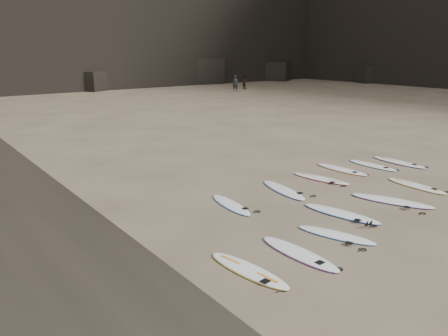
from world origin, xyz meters
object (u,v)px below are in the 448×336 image
object	(u,v)px
surfboard_11	(248,270)
surfboard_0	(299,253)
surfboard_10	(398,162)
person_b	(245,82)
surfboard_6	(283,190)
surfboard_1	(336,235)
surfboard_4	(416,186)
surfboard_3	(392,201)
surfboard_2	(341,213)
surfboard_9	(372,165)
surfboard_7	(321,178)
surfboard_5	(231,205)
surfboard_8	(341,169)
person_a	(235,83)

from	to	relation	value
surfboard_11	surfboard_0	bearing A→B (deg)	-10.92
surfboard_0	surfboard_10	bearing A→B (deg)	18.06
person_b	surfboard_6	bearing A→B (deg)	149.25
surfboard_1	surfboard_4	xyz separation A→B (m)	(6.01, 1.07, 0.00)
surfboard_11	person_b	xyz separation A→B (m)	(29.98, 36.08, 0.87)
surfboard_3	surfboard_2	bearing A→B (deg)	152.76
surfboard_4	surfboard_9	size ratio (longest dim) A/B	1.01
surfboard_2	surfboard_9	bearing A→B (deg)	15.69
surfboard_7	surfboard_11	world-z (taller)	surfboard_7
person_b	surfboard_9	bearing A→B (deg)	155.91
surfboard_0	surfboard_1	world-z (taller)	surfboard_0
surfboard_4	surfboard_5	bearing A→B (deg)	163.14
surfboard_2	surfboard_8	distance (m)	5.35
surfboard_1	person_b	xyz separation A→B (m)	(26.75, 36.04, 0.88)
surfboard_8	person_a	bearing A→B (deg)	56.81
surfboard_8	surfboard_9	xyz separation A→B (m)	(1.63, -0.41, -0.00)
surfboard_5	person_b	distance (m)	42.53
surfboard_1	person_a	xyz separation A→B (m)	(23.83, 34.30, 0.91)
surfboard_1	surfboard_8	xyz separation A→B (m)	(5.62, 4.25, 0.01)
surfboard_9	surfboard_10	size ratio (longest dim) A/B	0.91
surfboard_7	person_a	world-z (taller)	person_a
surfboard_2	surfboard_7	world-z (taller)	surfboard_2
surfboard_8	person_a	distance (m)	35.15
surfboard_0	surfboard_8	xyz separation A→B (m)	(7.28, 4.41, 0.00)
surfboard_4	surfboard_11	xyz separation A→B (m)	(-9.24, -1.11, -0.00)
surfboard_4	person_b	distance (m)	40.66
surfboard_0	person_b	distance (m)	46.02
surfboard_0	person_a	distance (m)	42.88
surfboard_1	surfboard_3	world-z (taller)	surfboard_3
surfboard_7	person_b	size ratio (longest dim) A/B	1.35
surfboard_9	person_b	xyz separation A→B (m)	(19.49, 32.19, 0.87)
person_a	person_b	distance (m)	3.39
surfboard_7	surfboard_3	bearing A→B (deg)	-103.46
surfboard_2	person_b	size ratio (longest dim) A/B	1.41
surfboard_7	surfboard_10	world-z (taller)	surfboard_10
surfboard_1	surfboard_0	bearing A→B (deg)	166.67
surfboard_8	person_b	world-z (taller)	person_b
surfboard_3	person_b	bearing A→B (deg)	36.71
surfboard_1	surfboard_3	size ratio (longest dim) A/B	0.82
surfboard_10	person_b	world-z (taller)	person_b
person_b	person_a	bearing A→B (deg)	127.89
surfboard_11	surfboard_3	bearing A→B (deg)	-0.73
surfboard_1	person_b	distance (m)	44.89
surfboard_0	surfboard_9	size ratio (longest dim) A/B	1.04
surfboard_5	surfboard_8	bearing A→B (deg)	12.88
surfboard_0	surfboard_5	bearing A→B (deg)	76.71
surfboard_7	surfboard_10	xyz separation A→B (m)	(4.81, -0.42, 0.00)
surfboard_2	surfboard_7	xyz separation A→B (m)	(2.45, 2.92, -0.00)
surfboard_6	surfboard_8	world-z (taller)	same
surfboard_3	surfboard_5	bearing A→B (deg)	126.40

